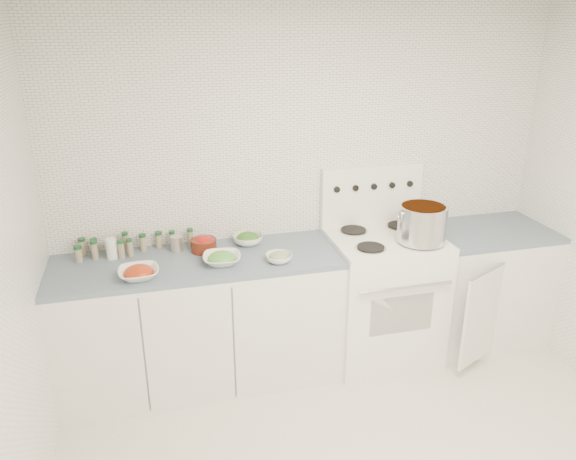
# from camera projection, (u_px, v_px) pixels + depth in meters

# --- Properties ---
(room_walls) EXTENTS (3.54, 3.04, 2.52)m
(room_walls) POSITION_uv_depth(u_px,v_px,m) (403.00, 214.00, 2.48)
(room_walls) COLOR white
(room_walls) RESTS_ON ground
(counter_left) EXTENTS (1.85, 0.62, 0.90)m
(counter_left) POSITION_uv_depth(u_px,v_px,m) (201.00, 321.00, 3.77)
(counter_left) COLOR white
(counter_left) RESTS_ON ground
(stove) EXTENTS (0.76, 0.70, 1.36)m
(stove) POSITION_uv_depth(u_px,v_px,m) (382.00, 292.00, 4.05)
(stove) COLOR white
(stove) RESTS_ON ground
(counter_right) EXTENTS (0.89, 0.80, 0.90)m
(counter_right) POSITION_uv_depth(u_px,v_px,m) (482.00, 285.00, 4.26)
(counter_right) COLOR white
(counter_right) RESTS_ON ground
(stock_pot) EXTENTS (0.34, 0.32, 0.25)m
(stock_pot) POSITION_uv_depth(u_px,v_px,m) (422.00, 222.00, 3.73)
(stock_pot) COLOR silver
(stock_pot) RESTS_ON stove
(bowl_tomato) EXTENTS (0.25, 0.25, 0.08)m
(bowl_tomato) POSITION_uv_depth(u_px,v_px,m) (139.00, 273.00, 3.35)
(bowl_tomato) COLOR white
(bowl_tomato) RESTS_ON counter_left
(bowl_snowpea) EXTENTS (0.27, 0.27, 0.08)m
(bowl_snowpea) POSITION_uv_depth(u_px,v_px,m) (222.00, 258.00, 3.54)
(bowl_snowpea) COLOR white
(bowl_snowpea) RESTS_ON counter_left
(bowl_broccoli) EXTENTS (0.26, 0.26, 0.08)m
(bowl_broccoli) POSITION_uv_depth(u_px,v_px,m) (248.00, 239.00, 3.84)
(bowl_broccoli) COLOR white
(bowl_broccoli) RESTS_ON counter_left
(bowl_zucchini) EXTENTS (0.22, 0.22, 0.07)m
(bowl_zucchini) POSITION_uv_depth(u_px,v_px,m) (279.00, 257.00, 3.57)
(bowl_zucchini) COLOR white
(bowl_zucchini) RESTS_ON counter_left
(bowl_pepper) EXTENTS (0.17, 0.17, 0.11)m
(bowl_pepper) POSITION_uv_depth(u_px,v_px,m) (204.00, 244.00, 3.72)
(bowl_pepper) COLOR #541B0E
(bowl_pepper) RESTS_ON counter_left
(salt_canister) EXTENTS (0.08, 0.08, 0.14)m
(salt_canister) POSITION_uv_depth(u_px,v_px,m) (112.00, 249.00, 3.60)
(salt_canister) COLOR white
(salt_canister) RESTS_ON counter_left
(tin_can) EXTENTS (0.09, 0.09, 0.10)m
(tin_can) POSITION_uv_depth(u_px,v_px,m) (176.00, 244.00, 3.72)
(tin_can) COLOR #B3A797
(tin_can) RESTS_ON counter_left
(spice_cluster) EXTENTS (0.76, 0.15, 0.14)m
(spice_cluster) POSITION_uv_depth(u_px,v_px,m) (123.00, 245.00, 3.68)
(spice_cluster) COLOR gray
(spice_cluster) RESTS_ON counter_left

